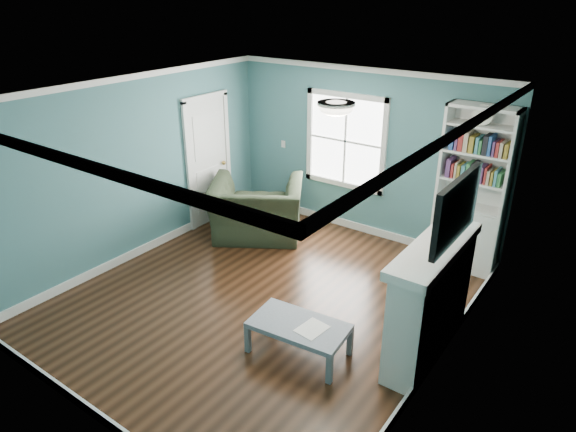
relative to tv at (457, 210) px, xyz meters
The scene contains 13 objects.
floor 2.80m from the tv, behind, with size 5.00×5.00×0.00m, color black.
room_walls 2.21m from the tv, behind, with size 5.00×5.00×5.00m.
trim 2.26m from the tv, behind, with size 4.50×5.00×2.60m.
window 3.40m from the tv, 137.57° to the left, with size 1.40×0.06×1.50m.
bookshelf 2.29m from the tv, 101.57° to the left, with size 0.90×0.35×2.31m.
fireplace 1.10m from the tv, behind, with size 0.44×1.58×1.30m.
tv is the anchor object (origin of this frame).
door 4.63m from the tv, 164.80° to the left, with size 0.12×0.98×2.17m.
ceiling_fixture 1.54m from the tv, behind, with size 0.38×0.38×0.15m.
light_switch 4.38m from the tv, 148.30° to the left, with size 0.08×0.01×0.12m, color white.
recliner 3.77m from the tv, 161.05° to the left, with size 1.39×0.90×1.22m, color black.
coffee_table 2.04m from the tv, 146.37° to the right, with size 1.09×0.67×0.38m.
paper_sheet 1.90m from the tv, 142.85° to the right, with size 0.25×0.32×0.00m, color white.
Camera 1 is at (3.49, -4.34, 3.66)m, focal length 32.00 mm.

